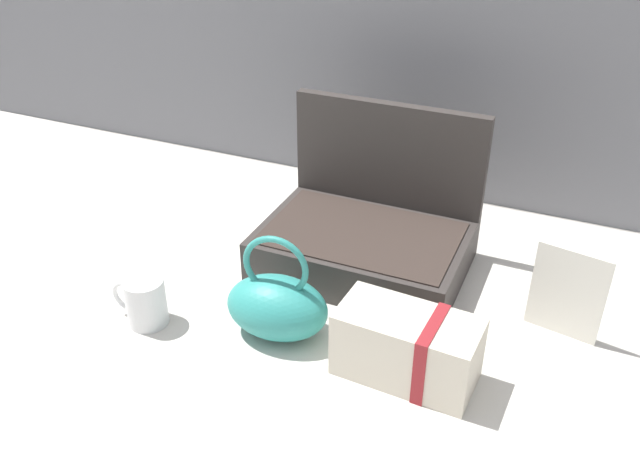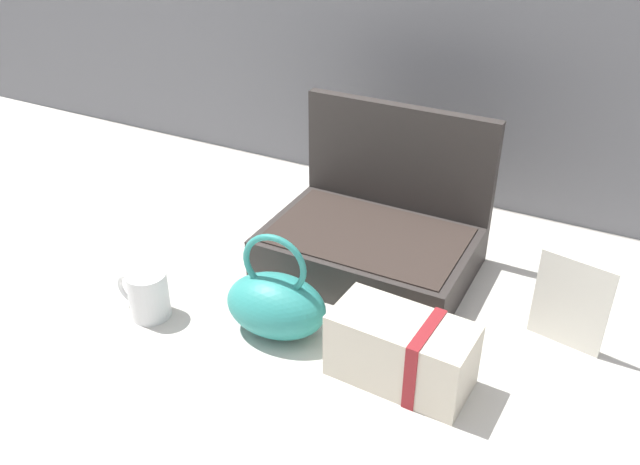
% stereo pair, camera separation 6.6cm
% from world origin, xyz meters
% --- Properties ---
extents(ground_plane, '(6.00, 6.00, 0.00)m').
position_xyz_m(ground_plane, '(0.00, 0.00, 0.00)').
color(ground_plane, beige).
extents(open_suitcase, '(0.40, 0.29, 0.31)m').
position_xyz_m(open_suitcase, '(0.02, 0.20, 0.07)').
color(open_suitcase, '#332D2B').
rests_on(open_suitcase, ground_plane).
extents(teal_pouch_handbag, '(0.19, 0.14, 0.20)m').
position_xyz_m(teal_pouch_handbag, '(-0.04, -0.08, 0.06)').
color(teal_pouch_handbag, teal).
rests_on(teal_pouch_handbag, ground_plane).
extents(cream_toiletry_bag, '(0.23, 0.12, 0.12)m').
position_xyz_m(cream_toiletry_bag, '(0.20, -0.10, 0.06)').
color(cream_toiletry_bag, beige).
rests_on(cream_toiletry_bag, ground_plane).
extents(coffee_mug, '(0.11, 0.07, 0.09)m').
position_xyz_m(coffee_mug, '(-0.28, -0.15, 0.05)').
color(coffee_mug, silver).
rests_on(coffee_mug, ground_plane).
extents(info_card_left, '(0.13, 0.03, 0.17)m').
position_xyz_m(info_card_left, '(0.42, 0.12, 0.09)').
color(info_card_left, silver).
rests_on(info_card_left, ground_plane).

